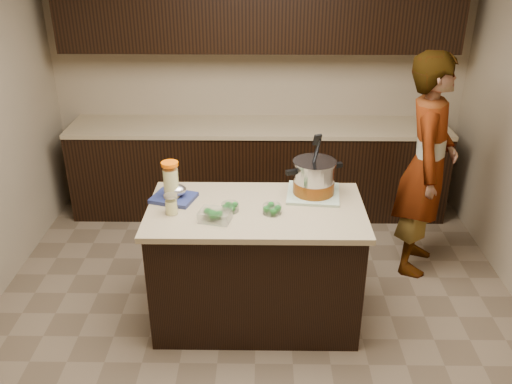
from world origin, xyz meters
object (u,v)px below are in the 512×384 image
(island, at_px, (256,264))
(lemonade_pitcher, at_px, (171,183))
(person, at_px, (427,166))
(stock_pot, at_px, (314,179))

(island, xyz_separation_m, lemonade_pitcher, (-0.58, 0.11, 0.58))
(lemonade_pitcher, bearing_deg, island, -10.41)
(lemonade_pitcher, xyz_separation_m, person, (1.91, 0.61, -0.13))
(lemonade_pitcher, distance_m, person, 2.02)
(person, bearing_deg, island, 138.26)
(stock_pot, height_order, lemonade_pitcher, stock_pot)
(stock_pot, distance_m, person, 1.08)
(island, relative_size, lemonade_pitcher, 5.19)
(stock_pot, height_order, person, person)
(island, height_order, person, person)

